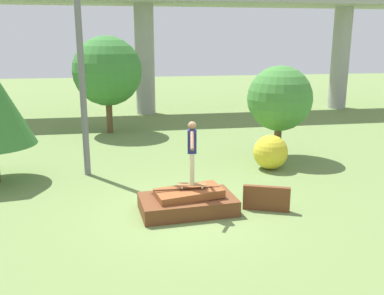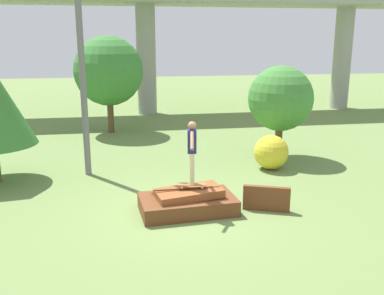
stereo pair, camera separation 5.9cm
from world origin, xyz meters
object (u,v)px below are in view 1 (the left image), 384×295
skater (192,148)px  bush_yellow_flowering (270,152)px  skateboard (192,184)px  tree_mid_back (280,99)px  utility_pole (79,34)px  tree_behind_left (107,71)px

skater → bush_yellow_flowering: skater is taller
skateboard → tree_mid_back: 6.15m
utility_pole → bush_yellow_flowering: utility_pole is taller
bush_yellow_flowering → skateboard: bearing=-135.7°
skateboard → tree_mid_back: size_ratio=0.22×
tree_mid_back → bush_yellow_flowering: tree_mid_back is taller
skater → utility_pole: utility_pole is taller
skater → tree_behind_left: tree_behind_left is taller
skateboard → tree_mid_back: bearing=48.2°
skateboard → bush_yellow_flowering: bush_yellow_flowering is taller
skateboard → bush_yellow_flowering: bearing=44.3°
tree_behind_left → bush_yellow_flowering: bearing=-51.6°
tree_behind_left → tree_mid_back: (6.15, -5.54, -0.66)m
skater → bush_yellow_flowering: size_ratio=1.38×
tree_behind_left → bush_yellow_flowering: 9.00m
skateboard → utility_pole: utility_pole is taller
skateboard → skater: (-0.00, 0.00, 0.95)m
skater → utility_pole: size_ratio=0.19×
utility_pole → tree_behind_left: (0.65, 6.40, -1.58)m
tree_behind_left → skater: bearing=-77.8°
tree_behind_left → skateboard: bearing=-77.8°
skater → tree_mid_back: tree_mid_back is taller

